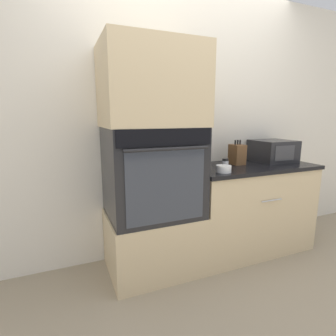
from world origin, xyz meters
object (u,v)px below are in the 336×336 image
condiment_jar_mid (225,164)px  bowl (224,169)px  wall_oven (153,172)px  microwave (273,151)px  condiment_jar_near (207,158)px  knife_block (237,154)px

condiment_jar_mid → bowl: bearing=-128.9°
wall_oven → microwave: wall_oven is taller
microwave → bowl: microwave is taller
condiment_jar_near → wall_oven: bearing=-160.3°
bowl → condiment_jar_near: size_ratio=1.26×
knife_block → condiment_jar_mid: knife_block is taller
wall_oven → microwave: (1.34, 0.08, 0.10)m
wall_oven → condiment_jar_mid: bearing=-4.9°
bowl → condiment_jar_mid: condiment_jar_mid is taller
bowl → condiment_jar_near: 0.44m
knife_block → condiment_jar_near: bearing=146.2°
condiment_jar_near → knife_block: bearing=-33.8°
knife_block → bowl: 0.43m
condiment_jar_mid → microwave: bearing=11.4°
wall_oven → knife_block: 0.90m
condiment_jar_near → condiment_jar_mid: (0.01, -0.29, -0.01)m
wall_oven → condiment_jar_near: wall_oven is taller
wall_oven → microwave: bearing=3.4°
microwave → knife_block: knife_block is taller
microwave → knife_block: size_ratio=1.65×
wall_oven → condiment_jar_mid: wall_oven is taller
wall_oven → bowl: size_ratio=5.78×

